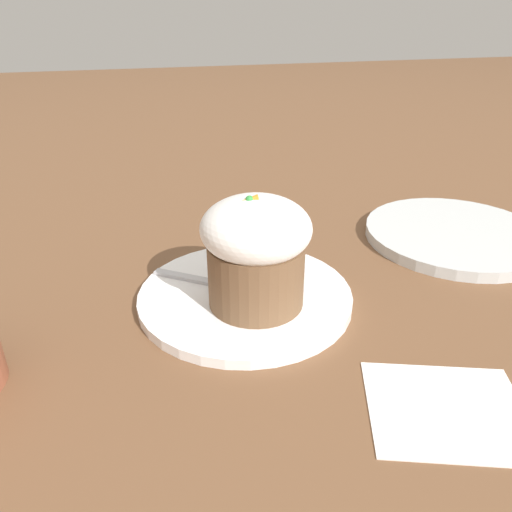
% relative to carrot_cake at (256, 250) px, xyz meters
% --- Properties ---
extents(ground_plane, '(4.00, 4.00, 0.00)m').
position_rel_carrot_cake_xyz_m(ground_plane, '(0.01, -0.02, -0.07)').
color(ground_plane, brown).
extents(dessert_plate, '(0.22, 0.22, 0.01)m').
position_rel_carrot_cake_xyz_m(dessert_plate, '(0.01, -0.02, -0.06)').
color(dessert_plate, white).
rests_on(dessert_plate, ground_plane).
extents(carrot_cake, '(0.11, 0.11, 0.12)m').
position_rel_carrot_cake_xyz_m(carrot_cake, '(0.00, 0.00, 0.00)').
color(carrot_cake, brown).
rests_on(carrot_cake, dessert_plate).
extents(spoon, '(0.11, 0.09, 0.01)m').
position_rel_carrot_cake_xyz_m(spoon, '(0.02, -0.04, -0.06)').
color(spoon, '#B7B7BC').
rests_on(spoon, dessert_plate).
extents(side_plate, '(0.23, 0.23, 0.01)m').
position_rel_carrot_cake_xyz_m(side_plate, '(-0.30, -0.10, -0.06)').
color(side_plate, silver).
rests_on(side_plate, ground_plane).
extents(paper_napkin, '(0.15, 0.14, 0.00)m').
position_rel_carrot_cake_xyz_m(paper_napkin, '(-0.11, 0.17, -0.07)').
color(paper_napkin, white).
rests_on(paper_napkin, ground_plane).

